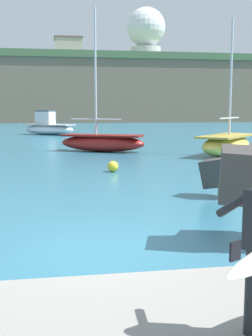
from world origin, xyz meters
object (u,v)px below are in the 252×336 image
boat_near_left (227,144)px  boat_near_right (48,127)px  boat_mid_left (102,142)px  mooring_buoy_middle (113,166)px  radar_dome (146,32)px  station_building_central (68,50)px

boat_near_left → boat_near_right: bearing=115.1°
boat_mid_left → mooring_buoy_middle: (-0.50, -8.26, -0.36)m
boat_near_left → radar_dome: size_ratio=0.67×
boat_near_right → radar_dome: 54.34m
boat_near_right → boat_near_left: bearing=-64.9°
boat_near_left → boat_near_right: 22.64m
boat_near_right → boat_mid_left: size_ratio=0.67×
station_building_central → mooring_buoy_middle: bearing=-90.9°
boat_near_right → station_building_central: (4.04, 53.94, 14.12)m
mooring_buoy_middle → station_building_central: 80.73m
boat_near_right → boat_mid_left: bearing=-79.2°
boat_near_left → boat_mid_left: 7.14m
boat_mid_left → mooring_buoy_middle: 8.29m
boat_near_right → station_building_central: size_ratio=0.85×
radar_dome → station_building_central: size_ratio=1.64×
boat_near_left → station_building_central: bearing=94.3°
boat_near_right → boat_mid_left: (3.27, -17.19, -0.15)m
boat_mid_left → station_building_central: station_building_central is taller
boat_near_right → mooring_buoy_middle: size_ratio=12.51×
boat_near_left → station_building_central: (-5.54, 74.44, 14.24)m
mooring_buoy_middle → station_building_central: bearing=89.1°
boat_near_right → mooring_buoy_middle: boat_near_right is taller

